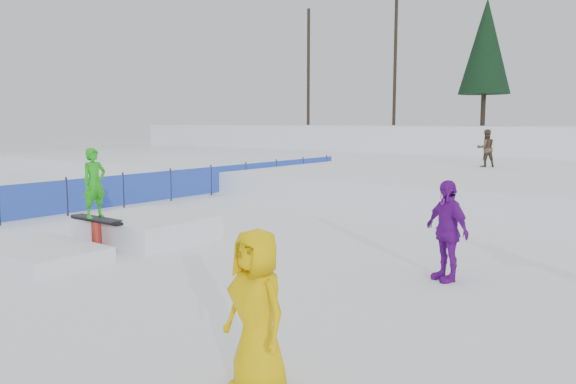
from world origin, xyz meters
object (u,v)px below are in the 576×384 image
Objects in this scene: jib_rail_feature at (120,231)px; safety_fence at (211,180)px; walker_olive at (486,148)px; spectator_yellow at (256,310)px; spectator_purple at (447,230)px.

safety_fence is at bearing 121.67° from jib_rail_feature.
walker_olive reaches higher than spectator_yellow.
jib_rail_feature is (-6.59, -1.65, -0.54)m from spectator_purple.
walker_olive is (6.97, 8.89, 1.02)m from safety_fence.
jib_rail_feature reaches higher than spectator_yellow.
walker_olive reaches higher than safety_fence.
spectator_purple is at bearing 101.28° from spectator_yellow.
spectator_yellow is at bearing -43.32° from safety_fence.
spectator_yellow is (11.00, -10.37, 0.26)m from safety_fence.
safety_fence is at bearing 147.96° from spectator_yellow.
walker_olive is at bearing 113.11° from spectator_yellow.
jib_rail_feature reaches higher than safety_fence.
walker_olive is 16.30m from jib_rail_feature.
spectator_purple is 1.04× the size of spectator_yellow.
spectator_purple is at bearing 14.10° from jib_rail_feature.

